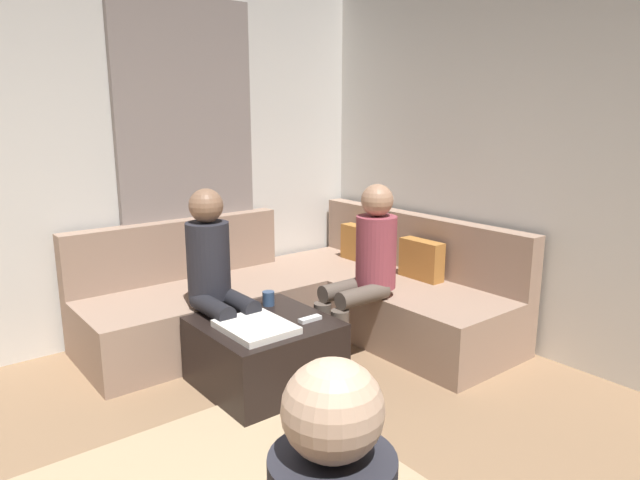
# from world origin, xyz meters

# --- Properties ---
(curtain_panel) EXTENTS (0.06, 1.10, 2.50)m
(curtain_panel) POSITION_xyz_m (-2.84, 1.30, 1.25)
(curtain_panel) COLOR gray
(curtain_panel) RESTS_ON ground_plane
(sectional_couch) EXTENTS (2.10, 2.55, 0.87)m
(sectional_couch) POSITION_xyz_m (-2.08, 1.88, 0.28)
(sectional_couch) COLOR #9E7F6B
(sectional_couch) RESTS_ON ground_plane
(ottoman) EXTENTS (0.76, 0.76, 0.42)m
(ottoman) POSITION_xyz_m (-1.57, 1.14, 0.21)
(ottoman) COLOR black
(ottoman) RESTS_ON ground_plane
(folded_blanket) EXTENTS (0.44, 0.36, 0.04)m
(folded_blanket) POSITION_xyz_m (-1.47, 1.02, 0.44)
(folded_blanket) COLOR white
(folded_blanket) RESTS_ON ottoman
(coffee_mug) EXTENTS (0.08, 0.08, 0.10)m
(coffee_mug) POSITION_xyz_m (-1.79, 1.32, 0.47)
(coffee_mug) COLOR #334C72
(coffee_mug) RESTS_ON ottoman
(game_remote) EXTENTS (0.05, 0.15, 0.02)m
(game_remote) POSITION_xyz_m (-1.39, 1.36, 0.43)
(game_remote) COLOR white
(game_remote) RESTS_ON ottoman
(person_on_couch_back) EXTENTS (0.30, 0.60, 1.20)m
(person_on_couch_back) POSITION_xyz_m (-1.51, 1.93, 0.66)
(person_on_couch_back) COLOR brown
(person_on_couch_back) RESTS_ON ground_plane
(person_on_couch_side) EXTENTS (0.60, 0.30, 1.20)m
(person_on_couch_side) POSITION_xyz_m (-1.93, 1.02, 0.66)
(person_on_couch_side) COLOR black
(person_on_couch_side) RESTS_ON ground_plane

